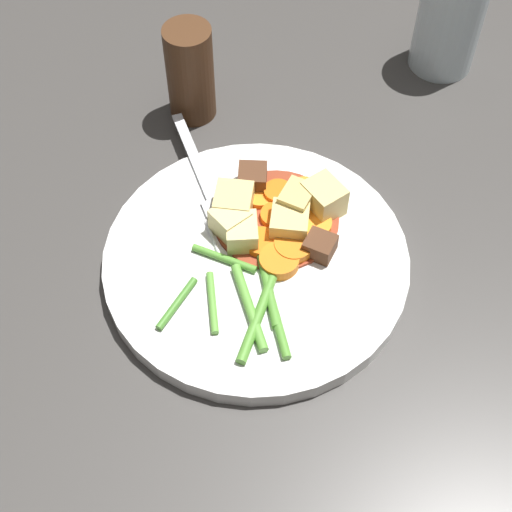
{
  "coord_description": "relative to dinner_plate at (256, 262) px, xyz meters",
  "views": [
    {
      "loc": [
        -0.35,
        -0.16,
        0.56
      ],
      "look_at": [
        0.0,
        0.0,
        0.02
      ],
      "focal_mm": 54.16,
      "sensor_mm": 36.0,
      "label": 1
    }
  ],
  "objects": [
    {
      "name": "stew_sauce",
      "position": [
        0.04,
        -0.0,
        0.01
      ],
      "size": [
        0.11,
        0.11,
        0.0
      ],
      "primitive_type": "cylinder",
      "color": "#93381E",
      "rests_on": "dinner_plate"
    },
    {
      "name": "green_bean_2",
      "position": [
        -0.07,
        -0.03,
        0.01
      ],
      "size": [
        0.05,
        0.01,
        0.01
      ],
      "primitive_type": "cylinder",
      "rotation": [
        0.0,
        1.57,
        0.11
      ],
      "color": "#599E38",
      "rests_on": "dinner_plate"
    },
    {
      "name": "green_bean_4",
      "position": [
        -0.05,
        -0.02,
        0.01
      ],
      "size": [
        0.07,
        0.06,
        0.01
      ],
      "primitive_type": "cylinder",
      "rotation": [
        0.0,
        1.57,
        0.71
      ],
      "color": "#66AD42",
      "rests_on": "dinner_plate"
    },
    {
      "name": "green_bean_1",
      "position": [
        -0.02,
        0.02,
        0.01
      ],
      "size": [
        0.01,
        0.06,
        0.01
      ],
      "primitive_type": "cylinder",
      "rotation": [
        0.0,
        1.57,
        1.58
      ],
      "color": "#599E38",
      "rests_on": "dinner_plate"
    },
    {
      "name": "potato_chunk_1",
      "position": [
        0.04,
        -0.02,
        0.02
      ],
      "size": [
        0.04,
        0.04,
        0.02
      ],
      "primitive_type": "cube",
      "rotation": [
        0.0,
        0.0,
        5.02
      ],
      "color": "#E5CC7A",
      "rests_on": "dinner_plate"
    },
    {
      "name": "fork",
      "position": [
        0.05,
        0.08,
        0.01
      ],
      "size": [
        0.14,
        0.13,
        0.0
      ],
      "color": "silver",
      "rests_on": "dinner_plate"
    },
    {
      "name": "green_bean_7",
      "position": [
        -0.06,
        -0.04,
        0.01
      ],
      "size": [
        0.06,
        0.04,
        0.01
      ],
      "primitive_type": "cylinder",
      "rotation": [
        0.0,
        1.57,
        0.64
      ],
      "color": "#599E38",
      "rests_on": "dinner_plate"
    },
    {
      "name": "potato_chunk_4",
      "position": [
        0.06,
        -0.01,
        0.02
      ],
      "size": [
        0.03,
        0.03,
        0.03
      ],
      "primitive_type": "cube",
      "rotation": [
        0.0,
        0.0,
        3.1
      ],
      "color": "#DBBC6B",
      "rests_on": "dinner_plate"
    },
    {
      "name": "meat_chunk_0",
      "position": [
        0.07,
        0.04,
        0.02
      ],
      "size": [
        0.03,
        0.03,
        0.02
      ],
      "primitive_type": "cube",
      "rotation": [
        0.0,
        0.0,
        5.09
      ],
      "color": "#56331E",
      "rests_on": "dinner_plate"
    },
    {
      "name": "pepper_mill",
      "position": [
        0.15,
        0.14,
        0.04
      ],
      "size": [
        0.05,
        0.05,
        0.1
      ],
      "primitive_type": "cylinder",
      "color": "#4C2D19",
      "rests_on": "ground_plane"
    },
    {
      "name": "carrot_slice_1",
      "position": [
        0.05,
        -0.03,
        0.01
      ],
      "size": [
        0.05,
        0.05,
        0.01
      ],
      "primitive_type": "cylinder",
      "rotation": [
        0.0,
        0.0,
        0.89
      ],
      "color": "orange",
      "rests_on": "dinner_plate"
    },
    {
      "name": "meat_chunk_1",
      "position": [
        0.03,
        -0.05,
        0.02
      ],
      "size": [
        0.02,
        0.03,
        0.02
      ],
      "primitive_type": "cube",
      "rotation": [
        0.0,
        0.0,
        1.54
      ],
      "color": "#56331E",
      "rests_on": "dinner_plate"
    },
    {
      "name": "carrot_slice_4",
      "position": [
        0.06,
        0.02,
        0.01
      ],
      "size": [
        0.04,
        0.04,
        0.01
      ],
      "primitive_type": "cylinder",
      "rotation": [
        0.0,
        0.0,
        2.74
      ],
      "color": "orange",
      "rests_on": "dinner_plate"
    },
    {
      "name": "carrot_slice_5",
      "position": [
        0.07,
        0.01,
        0.01
      ],
      "size": [
        0.03,
        0.03,
        0.01
      ],
      "primitive_type": "cylinder",
      "rotation": [
        0.0,
        0.0,
        3.32
      ],
      "color": "orange",
      "rests_on": "dinner_plate"
    },
    {
      "name": "carrot_slice_3",
      "position": [
        -0.0,
        -0.02,
        0.01
      ],
      "size": [
        0.05,
        0.05,
        0.01
      ],
      "primitive_type": "cylinder",
      "rotation": [
        0.0,
        0.0,
        0.84
      ],
      "color": "orange",
      "rests_on": "dinner_plate"
    },
    {
      "name": "green_bean_6",
      "position": [
        -0.03,
        -0.02,
        0.01
      ],
      "size": [
        0.07,
        0.05,
        0.01
      ],
      "primitive_type": "cylinder",
      "rotation": [
        0.0,
        1.57,
        0.6
      ],
      "color": "#599E38",
      "rests_on": "dinner_plate"
    },
    {
      "name": "green_bean_5",
      "position": [
        -0.06,
        0.01,
        0.01
      ],
      "size": [
        0.05,
        0.04,
        0.01
      ],
      "primitive_type": "cylinder",
      "rotation": [
        0.0,
        1.57,
        0.53
      ],
      "color": "#66AD42",
      "rests_on": "dinner_plate"
    },
    {
      "name": "potato_chunk_2",
      "position": [
        0.02,
        0.03,
        0.02
      ],
      "size": [
        0.04,
        0.04,
        0.03
      ],
      "primitive_type": "cube",
      "rotation": [
        0.0,
        0.0,
        4.26
      ],
      "color": "#EAD68C",
      "rests_on": "dinner_plate"
    },
    {
      "name": "carrot_slice_2",
      "position": [
        0.08,
        -0.01,
        0.01
      ],
      "size": [
        0.03,
        0.03,
        0.01
      ],
      "primitive_type": "cylinder",
      "rotation": [
        0.0,
        0.0,
        5.58
      ],
      "color": "orange",
      "rests_on": "dinner_plate"
    },
    {
      "name": "ground_plane",
      "position": [
        0.0,
        0.0,
        -0.01
      ],
      "size": [
        3.0,
        3.0,
        0.0
      ],
      "primitive_type": "plane",
      "color": "#423F3D"
    },
    {
      "name": "potato_chunk_3",
      "position": [
        0.01,
        0.02,
        0.02
      ],
      "size": [
        0.04,
        0.04,
        0.02
      ],
      "primitive_type": "cube",
      "rotation": [
        0.0,
        0.0,
        2.05
      ],
      "color": "#EAD68C",
      "rests_on": "dinner_plate"
    },
    {
      "name": "potato_chunk_5",
      "position": [
        0.04,
        0.04,
        0.02
      ],
      "size": [
        0.04,
        0.04,
        0.03
      ],
      "primitive_type": "cube",
      "rotation": [
        0.0,
        0.0,
        5.0
      ],
      "color": "#E5CC7A",
      "rests_on": "dinner_plate"
    },
    {
      "name": "carrot_slice_0",
      "position": [
        0.02,
        -0.03,
        0.01
      ],
      "size": [
        0.05,
        0.05,
        0.01
      ],
      "primitive_type": "cylinder",
      "rotation": [
        0.0,
        0.0,
        4.05
      ],
      "color": "orange",
      "rests_on": "dinner_plate"
    },
    {
      "name": "water_glass",
      "position": [
        0.33,
        -0.07,
        0.05
      ],
      "size": [
        0.07,
        0.07,
        0.11
      ],
      "primitive_type": "cylinder",
      "color": "silver",
      "rests_on": "ground_plane"
    },
    {
      "name": "carrot_slice_7",
      "position": [
        0.04,
        -0.0,
        0.01
      ],
      "size": [
        0.03,
        0.03,
        0.01
      ],
      "primitive_type": "cylinder",
      "rotation": [
        0.0,
        0.0,
        1.55
      ],
      "color": "orange",
      "rests_on": "dinner_plate"
    },
    {
      "name": "carrot_slice_6",
      "position": [
        0.01,
        0.0,
        0.01
      ],
      "size": [
        0.04,
        0.04,
        0.01
      ],
      "primitive_type": "cylinder",
      "rotation": [
        0.0,
        0.0,
        1.18
      ],
      "color": "orange",
      "rests_on": "dinner_plate"
    },
    {
      "name": "dinner_plate",
      "position": [
        0.0,
        0.0,
        0.0
      ],
      "size": [
        0.27,
        0.27,
        0.02
      ],
      "primitive_type": "cylinder",
      "color": "white",
      "rests_on": "ground_plane"
    },
    {
      "name": "potato_chunk_0",
      "position": [
        0.07,
        -0.03,
        0.02
      ],
      "size": [
        0.04,
        0.04,
        0.03
      ],
      "primitive_type": "cube",
      "rotation": [
        0.0,
        0.0,
        1.04
      ],
      "color": "#E5CC7A",
      "rests_on": "dinner_plate"
    },
    {
      "name": "green_bean_0",
      "position": [
        -0.02,
        -0.02,
        0.01
      ],
      "size": [
        0.06,
        0.02,
        0.01
      ],
      "primitive_type": "cylinder",
      "rotation": [
        0.0,
        1.57,
        0.12
      ],
      "color": "#599E38",
      "rests_on": "dinner_plate"
    },
    {
      "name": "green_bean_3",
      "position": [
        -0.07,
        0.04,
        0.01
      ],
      "size": [
        0.05,
        0.01,
        0.01
      ],
      "primitive_type": "cylinder",
      "rotation": [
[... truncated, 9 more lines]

